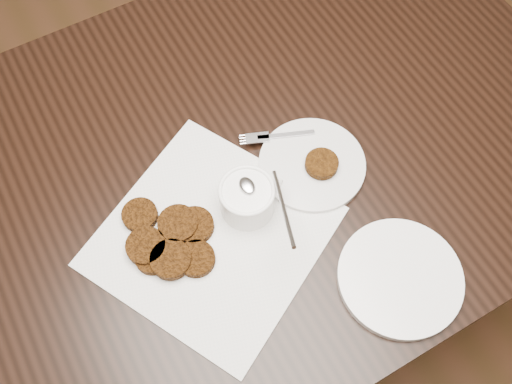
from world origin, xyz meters
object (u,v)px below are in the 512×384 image
Objects in this scene: sauce_ramekin at (247,189)px; plate_with_patty at (312,163)px; table at (237,240)px; plate_empty at (400,278)px; napkin at (212,236)px.

plate_with_patty is (0.14, 0.01, -0.05)m from sauce_ramekin.
sauce_ramekin reaches higher than table.
sauce_ramekin is 0.64× the size of plate_empty.
plate_with_patty is at bearing 8.77° from napkin.
napkin is 0.10m from sauce_ramekin.
sauce_ramekin reaches higher than napkin.
plate_empty is at bearing -42.91° from napkin.
table is at bearing 50.30° from napkin.
table is 10.64× the size of sauce_ramekin.
plate_with_patty reaches higher than napkin.
table is at bearing 112.19° from plate_empty.
napkin is (-0.09, -0.11, 0.38)m from table.
sauce_ramekin is at bearing -100.66° from table.
napkin is at bearing -129.70° from table.
table is at bearing 146.06° from plate_with_patty.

